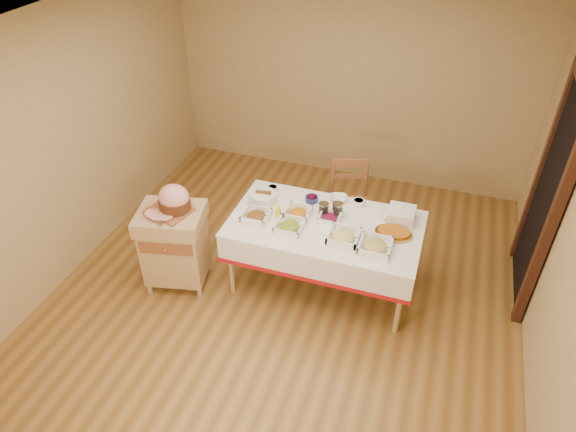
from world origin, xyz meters
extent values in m
plane|color=olive|center=(0.00, 0.00, 0.00)|extent=(5.00, 5.00, 0.00)
plane|color=white|center=(0.00, 0.00, 2.60)|extent=(5.00, 5.00, 0.00)
plane|color=tan|center=(0.00, 2.50, 1.30)|extent=(4.50, 0.00, 4.50)
plane|color=tan|center=(-2.25, 0.00, 1.30)|extent=(0.00, 5.00, 5.00)
plane|color=tan|center=(2.25, 0.00, 1.30)|extent=(0.00, 5.00, 5.00)
cube|color=black|center=(2.21, 0.90, 1.05)|extent=(0.06, 0.90, 2.10)
cube|color=#3C1E13|center=(2.19, 0.40, 1.05)|extent=(0.08, 0.10, 2.10)
cube|color=#3C1E13|center=(2.19, 1.40, 1.05)|extent=(0.08, 0.10, 2.10)
cube|color=tan|center=(0.30, 0.30, 0.73)|extent=(1.80, 1.00, 0.04)
cylinder|color=tan|center=(-0.52, -0.12, 0.35)|extent=(0.05, 0.05, 0.71)
cylinder|color=tan|center=(-0.52, 0.72, 0.35)|extent=(0.05, 0.05, 0.71)
cylinder|color=tan|center=(1.12, -0.12, 0.35)|extent=(0.05, 0.05, 0.71)
cylinder|color=tan|center=(1.12, 0.72, 0.35)|extent=(0.05, 0.05, 0.71)
cube|color=white|center=(0.30, 0.30, 0.76)|extent=(1.82, 1.02, 0.01)
cube|color=tan|center=(-1.10, -0.15, 0.41)|extent=(0.67, 0.59, 0.62)
cube|color=tan|center=(-1.10, -0.15, 0.80)|extent=(0.71, 0.64, 0.15)
cube|color=brown|center=(-1.10, -0.39, 0.62)|extent=(0.50, 0.12, 0.12)
sphere|color=#B68B33|center=(-1.10, -0.40, 0.62)|extent=(0.03, 0.03, 0.03)
cylinder|color=tan|center=(-1.36, -0.35, 0.05)|extent=(0.05, 0.05, 0.10)
cylinder|color=tan|center=(-1.36, 0.06, 0.05)|extent=(0.05, 0.05, 0.10)
cylinder|color=tan|center=(-0.85, -0.35, 0.05)|extent=(0.05, 0.05, 0.10)
cylinder|color=tan|center=(-0.85, 0.06, 0.05)|extent=(0.05, 0.05, 0.10)
cube|color=brown|center=(0.38, 1.05, 0.47)|extent=(0.53, 0.52, 0.03)
cylinder|color=brown|center=(0.26, 0.82, 0.23)|extent=(0.04, 0.04, 0.46)
cylinder|color=brown|center=(0.15, 1.17, 0.23)|extent=(0.04, 0.04, 0.46)
cylinder|color=brown|center=(0.61, 0.93, 0.23)|extent=(0.04, 0.04, 0.46)
cylinder|color=brown|center=(0.49, 1.28, 0.23)|extent=(0.04, 0.04, 0.46)
cylinder|color=brown|center=(0.15, 1.17, 0.70)|extent=(0.04, 0.04, 0.49)
cylinder|color=brown|center=(0.49, 1.28, 0.70)|extent=(0.04, 0.04, 0.49)
cube|color=brown|center=(0.32, 1.23, 0.91)|extent=(0.38, 0.15, 0.09)
cube|color=brown|center=(-1.10, -0.15, 0.89)|extent=(0.39, 0.31, 0.02)
ellipsoid|color=pink|center=(-1.05, -0.11, 1.03)|extent=(0.29, 0.26, 0.25)
cylinder|color=#4E2511|center=(-1.05, -0.11, 0.96)|extent=(0.30, 0.30, 0.10)
cube|color=silver|center=(-1.15, -0.30, 0.91)|extent=(0.25, 0.11, 0.00)
cylinder|color=silver|center=(-1.18, -0.20, 0.91)|extent=(0.28, 0.08, 0.01)
cube|color=white|center=(-0.35, 0.15, 0.77)|extent=(0.25, 0.25, 0.02)
ellipsoid|color=maroon|center=(-0.35, 0.15, 0.79)|extent=(0.19, 0.19, 0.07)
cylinder|color=silver|center=(-0.29, 0.13, 0.80)|extent=(0.15, 0.01, 0.11)
cube|color=white|center=(0.01, 0.10, 0.77)|extent=(0.25, 0.25, 0.01)
ellipsoid|color=gold|center=(0.01, 0.10, 0.79)|extent=(0.19, 0.19, 0.07)
cylinder|color=silver|center=(0.06, 0.08, 0.79)|extent=(0.14, 0.01, 0.10)
cube|color=white|center=(0.52, 0.11, 0.77)|extent=(0.28, 0.28, 0.02)
ellipsoid|color=#DBCF75|center=(0.52, 0.11, 0.79)|extent=(0.21, 0.21, 0.07)
cylinder|color=silver|center=(0.58, 0.08, 0.80)|extent=(0.15, 0.01, 0.11)
cube|color=white|center=(0.82, 0.07, 0.77)|extent=(0.28, 0.28, 0.02)
ellipsoid|color=tan|center=(0.82, 0.07, 0.79)|extent=(0.22, 0.22, 0.08)
cylinder|color=silver|center=(0.88, 0.04, 0.80)|extent=(0.15, 0.01, 0.11)
cube|color=white|center=(0.02, 0.33, 0.77)|extent=(0.23, 0.23, 0.02)
ellipsoid|color=#C9690F|center=(0.02, 0.33, 0.79)|extent=(0.18, 0.18, 0.06)
cylinder|color=silver|center=(0.07, 0.30, 0.80)|extent=(0.15, 0.01, 0.11)
cube|color=white|center=(0.33, 0.35, 0.77)|extent=(0.20, 0.20, 0.01)
ellipsoid|color=#5E0B2F|center=(0.33, 0.35, 0.79)|extent=(0.15, 0.15, 0.05)
cylinder|color=silver|center=(0.37, 0.33, 0.79)|extent=(0.13, 0.01, 0.10)
cylinder|color=white|center=(-0.37, 0.66, 0.79)|extent=(0.11, 0.11, 0.05)
cylinder|color=black|center=(-0.37, 0.66, 0.80)|extent=(0.09, 0.09, 0.02)
cylinder|color=navy|center=(0.07, 0.61, 0.79)|extent=(0.13, 0.13, 0.05)
cylinder|color=#5E0B2F|center=(0.07, 0.61, 0.80)|extent=(0.10, 0.10, 0.02)
cylinder|color=white|center=(0.53, 0.70, 0.79)|extent=(0.12, 0.12, 0.06)
cylinder|color=#C9690F|center=(0.53, 0.70, 0.81)|extent=(0.09, 0.09, 0.02)
imported|color=white|center=(0.32, 0.72, 0.78)|extent=(0.20, 0.20, 0.04)
imported|color=white|center=(0.85, 0.58, 0.79)|extent=(0.22, 0.22, 0.05)
cylinder|color=silver|center=(0.24, 0.44, 0.82)|extent=(0.09, 0.09, 0.11)
cylinder|color=silver|center=(0.24, 0.44, 0.88)|extent=(0.10, 0.10, 0.01)
cylinder|color=black|center=(0.24, 0.44, 0.80)|extent=(0.08, 0.08, 0.08)
cylinder|color=silver|center=(0.37, 0.47, 0.82)|extent=(0.10, 0.10, 0.12)
cylinder|color=silver|center=(0.37, 0.47, 0.89)|extent=(0.10, 0.10, 0.01)
cylinder|color=black|center=(0.37, 0.47, 0.80)|extent=(0.08, 0.08, 0.09)
cylinder|color=yellow|center=(-0.15, 0.22, 0.82)|extent=(0.05, 0.05, 0.13)
cone|color=yellow|center=(-0.15, 0.22, 0.91)|extent=(0.03, 0.03, 0.03)
cylinder|color=white|center=(-0.39, 0.45, 0.81)|extent=(0.26, 0.26, 0.09)
cube|color=white|center=(0.97, 0.58, 0.77)|extent=(0.25, 0.25, 0.01)
cube|color=white|center=(0.97, 0.58, 0.78)|extent=(0.25, 0.25, 0.01)
cube|color=white|center=(0.97, 0.58, 0.80)|extent=(0.25, 0.25, 0.01)
cube|color=white|center=(0.97, 0.58, 0.81)|extent=(0.25, 0.25, 0.01)
cube|color=white|center=(0.97, 0.58, 0.83)|extent=(0.25, 0.25, 0.01)
cube|color=white|center=(0.97, 0.58, 0.84)|extent=(0.25, 0.25, 0.01)
cube|color=white|center=(0.97, 0.58, 0.86)|extent=(0.25, 0.25, 0.01)
cube|color=white|center=(0.97, 0.58, 0.88)|extent=(0.25, 0.25, 0.01)
ellipsoid|color=#B68B33|center=(0.94, 0.33, 0.78)|extent=(0.35, 0.25, 0.03)
ellipsoid|color=#BC5F14|center=(0.94, 0.33, 0.79)|extent=(0.29, 0.21, 0.04)
camera|label=1|loc=(1.21, -3.49, 3.70)|focal=32.00mm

